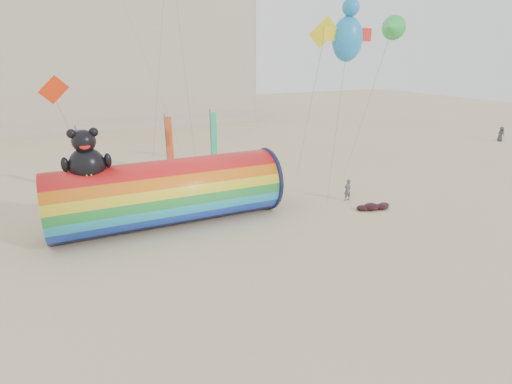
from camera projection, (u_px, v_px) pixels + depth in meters
name	position (u px, v px, depth m)	size (l,w,h in m)	color
ground	(259.00, 241.00, 22.48)	(160.00, 160.00, 0.00)	#CCB58C
hotel_building	(31.00, 52.00, 53.54)	(60.40, 15.40, 20.60)	#B7AD99
windsock_assembly	(168.00, 191.00, 24.29)	(13.79, 4.20, 6.36)	red
kite_handler	(348.00, 190.00, 28.57)	(0.58, 0.38, 1.59)	#4F5256
fabric_bundle	(373.00, 207.00, 27.15)	(2.62, 1.35, 0.41)	black
festival_banners	(161.00, 145.00, 33.96)	(12.27, 4.69, 5.20)	#59595E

